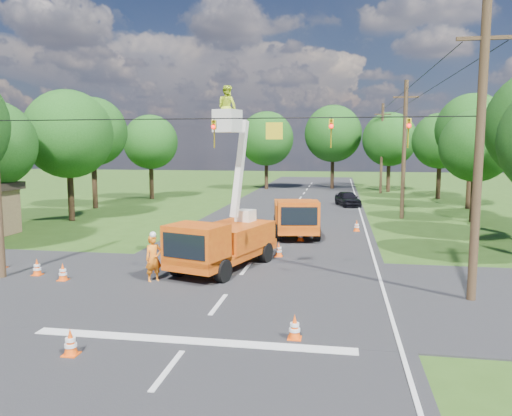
% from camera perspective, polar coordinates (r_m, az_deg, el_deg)
% --- Properties ---
extents(ground, '(140.00, 140.00, 0.00)m').
position_cam_1_polar(ground, '(36.35, 3.25, -1.31)').
color(ground, '#2D4F17').
rests_on(ground, ground).
extents(road_main, '(12.00, 100.00, 0.06)m').
position_cam_1_polar(road_main, '(36.35, 3.25, -1.31)').
color(road_main, black).
rests_on(road_main, ground).
extents(road_cross, '(56.00, 10.00, 0.07)m').
position_cam_1_polar(road_cross, '(18.94, -2.85, -9.21)').
color(road_cross, black).
rests_on(road_cross, ground).
extents(stop_bar, '(9.00, 0.45, 0.02)m').
position_cam_1_polar(stop_bar, '(14.18, -7.52, -14.99)').
color(stop_bar, silver).
rests_on(stop_bar, ground).
extents(edge_line, '(0.12, 90.00, 0.02)m').
position_cam_1_polar(edge_line, '(36.18, 12.10, -1.50)').
color(edge_line, silver).
rests_on(edge_line, ground).
extents(bucket_truck, '(3.92, 6.40, 7.85)m').
position_cam_1_polar(bucket_truck, '(21.39, -3.84, -2.69)').
color(bucket_truck, '#D85C0F').
rests_on(bucket_truck, ground).
extents(second_truck, '(3.19, 6.44, 2.31)m').
position_cam_1_polar(second_truck, '(29.59, 4.57, -0.91)').
color(second_truck, '#D85C0F').
rests_on(second_truck, ground).
extents(ground_worker, '(0.80, 0.79, 1.86)m').
position_cam_1_polar(ground_worker, '(20.05, -11.64, -5.69)').
color(ground_worker, '#FF5415').
rests_on(ground_worker, ground).
extents(distant_car, '(2.62, 4.23, 1.34)m').
position_cam_1_polar(distant_car, '(44.99, 10.44, 1.07)').
color(distant_car, black).
rests_on(distant_car, ground).
extents(traffic_cone_0, '(0.38, 0.38, 0.71)m').
position_cam_1_polar(traffic_cone_0, '(13.93, -20.44, -14.21)').
color(traffic_cone_0, '#FF530D').
rests_on(traffic_cone_0, ground).
extents(traffic_cone_1, '(0.38, 0.38, 0.71)m').
position_cam_1_polar(traffic_cone_1, '(14.15, 4.43, -13.44)').
color(traffic_cone_1, '#FF530D').
rests_on(traffic_cone_1, ground).
extents(traffic_cone_2, '(0.38, 0.38, 0.71)m').
position_cam_1_polar(traffic_cone_2, '(24.09, 2.61, -4.78)').
color(traffic_cone_2, '#FF530D').
rests_on(traffic_cone_2, ground).
extents(traffic_cone_3, '(0.38, 0.38, 0.71)m').
position_cam_1_polar(traffic_cone_3, '(28.08, 5.11, -3.09)').
color(traffic_cone_3, '#FF530D').
rests_on(traffic_cone_3, ground).
extents(traffic_cone_4, '(0.38, 0.38, 0.71)m').
position_cam_1_polar(traffic_cone_4, '(21.30, -21.21, -6.85)').
color(traffic_cone_4, '#FF530D').
rests_on(traffic_cone_4, ground).
extents(traffic_cone_5, '(0.38, 0.38, 0.71)m').
position_cam_1_polar(traffic_cone_5, '(22.52, -23.74, -6.23)').
color(traffic_cone_5, '#FF530D').
rests_on(traffic_cone_5, ground).
extents(traffic_cone_6, '(0.38, 0.38, 0.71)m').
position_cam_1_polar(traffic_cone_6, '(24.47, -27.08, -5.38)').
color(traffic_cone_6, '#FF530D').
rests_on(traffic_cone_6, ground).
extents(traffic_cone_7, '(0.38, 0.38, 0.71)m').
position_cam_1_polar(traffic_cone_7, '(31.77, 11.44, -2.01)').
color(traffic_cone_7, '#FF530D').
rests_on(traffic_cone_7, ground).
extents(pole_right_near, '(1.80, 0.30, 10.00)m').
position_cam_1_polar(pole_right_near, '(18.33, 24.13, 5.83)').
color(pole_right_near, '#4C3823').
rests_on(pole_right_near, ground).
extents(pole_right_mid, '(1.80, 0.30, 10.00)m').
position_cam_1_polar(pole_right_mid, '(38.02, 16.57, 6.50)').
color(pole_right_mid, '#4C3823').
rests_on(pole_right_mid, ground).
extents(pole_right_far, '(1.80, 0.30, 10.00)m').
position_cam_1_polar(pole_right_far, '(57.93, 14.18, 6.69)').
color(pole_right_far, '#4C3823').
rests_on(pole_right_far, ground).
extents(signal_span, '(18.00, 0.29, 1.07)m').
position_cam_1_polar(signal_span, '(17.83, 4.11, 8.89)').
color(signal_span, black).
rests_on(signal_span, ground).
extents(tree_left_d, '(6.20, 6.20, 9.24)m').
position_cam_1_polar(tree_left_d, '(37.83, -20.68, 7.88)').
color(tree_left_d, '#382616').
rests_on(tree_left_d, ground).
extents(tree_left_e, '(5.80, 5.80, 9.41)m').
position_cam_1_polar(tree_left_e, '(44.84, -18.18, 8.26)').
color(tree_left_e, '#382616').
rests_on(tree_left_e, ground).
extents(tree_left_f, '(5.40, 5.40, 8.40)m').
position_cam_1_polar(tree_left_f, '(51.29, -11.96, 7.37)').
color(tree_left_f, '#382616').
rests_on(tree_left_f, ground).
extents(tree_right_c, '(5.00, 5.00, 7.83)m').
position_cam_1_polar(tree_right_c, '(37.90, 23.88, 6.50)').
color(tree_right_c, '#382616').
rests_on(tree_right_c, ground).
extents(tree_right_d, '(6.00, 6.00, 9.70)m').
position_cam_1_polar(tree_right_d, '(46.07, 23.45, 8.22)').
color(tree_right_d, '#382616').
rests_on(tree_right_d, ground).
extents(tree_right_e, '(5.60, 5.60, 8.63)m').
position_cam_1_polar(tree_right_e, '(53.66, 20.32, 7.20)').
color(tree_right_e, '#382616').
rests_on(tree_right_e, ground).
extents(tree_far_a, '(6.60, 6.60, 9.50)m').
position_cam_1_polar(tree_far_a, '(61.40, 1.20, 7.92)').
color(tree_far_a, '#382616').
rests_on(tree_far_a, ground).
extents(tree_far_b, '(7.00, 7.00, 10.32)m').
position_cam_1_polar(tree_far_b, '(62.77, 8.80, 8.39)').
color(tree_far_b, '#382616').
rests_on(tree_far_b, ground).
extents(tree_far_c, '(6.20, 6.20, 9.18)m').
position_cam_1_polar(tree_far_c, '(60.01, 15.01, 7.58)').
color(tree_far_c, '#382616').
rests_on(tree_far_c, ground).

